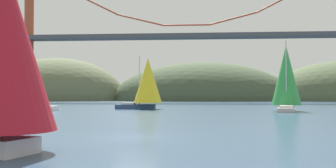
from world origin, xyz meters
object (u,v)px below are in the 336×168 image
channel_buoy (31,118)px  sailboat_green_sail (286,77)px  sailboat_red_spinnaker (16,80)px  sailboat_yellow_sail (147,82)px

channel_buoy → sailboat_green_sail: bearing=40.9°
sailboat_red_spinnaker → sailboat_yellow_sail: (19.61, 8.31, -0.11)m
sailboat_red_spinnaker → sailboat_yellow_sail: bearing=23.0°
sailboat_red_spinnaker → sailboat_yellow_sail: 21.30m
sailboat_yellow_sail → channel_buoy: bearing=-102.7°
sailboat_green_sail → channel_buoy: (-29.41, -25.47, -4.87)m
channel_buoy → sailboat_red_spinnaker: bearing=118.8°
sailboat_red_spinnaker → channel_buoy: (12.60, -22.92, -4.44)m
sailboat_green_sail → sailboat_red_spinnaker: bearing=-176.5°
channel_buoy → sailboat_yellow_sail: bearing=77.3°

